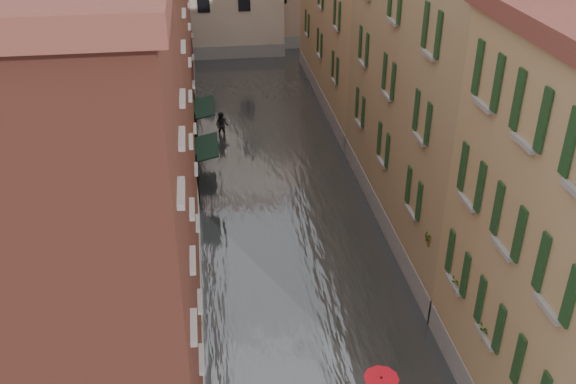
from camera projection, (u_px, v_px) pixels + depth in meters
ground at (329, 380)px, 20.79m from camera, size 120.00×120.00×0.00m
floodwater at (279, 186)px, 31.95m from camera, size 10.00×60.00×0.20m
building_left_near at (61, 273)px, 15.03m from camera, size 6.00×8.00×13.00m
building_left_mid at (111, 108)px, 24.64m from camera, size 6.00×14.00×12.50m
building_right_mid at (460, 85)px, 26.19m from camera, size 6.00×14.00×13.00m
building_right_far at (369, 13)px, 39.49m from camera, size 6.00×16.00×11.50m
awning_near at (206, 149)px, 30.26m from camera, size 1.09×2.73×2.80m
awning_far at (203, 108)px, 34.61m from camera, size 1.09×2.95×2.80m
window_planters at (475, 299)px, 18.89m from camera, size 0.59×8.35×0.84m
pedestrian_far at (222, 125)px, 36.79m from camera, size 0.93×0.84×1.58m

